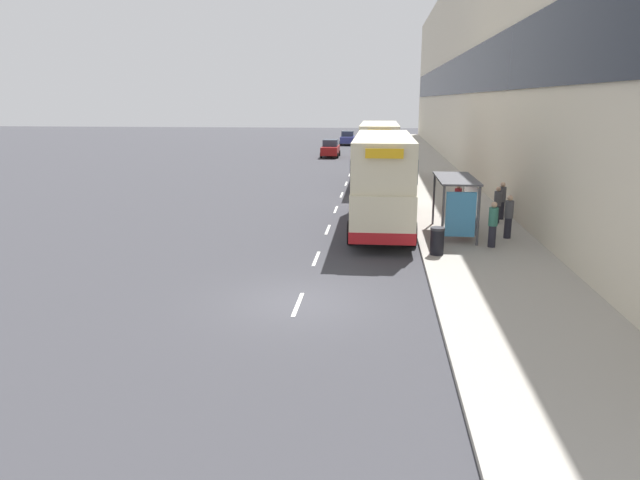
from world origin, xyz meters
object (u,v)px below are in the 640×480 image
Objects in this scene: pedestrian_2 at (458,201)px; pedestrian_3 at (509,216)px; double_decker_bus_near at (383,180)px; pedestrian_4 at (497,205)px; pedestrian_at_shelter at (502,200)px; car_0 at (348,138)px; litter_bin at (437,241)px; double_decker_bus_ahead at (379,153)px; pedestrian_1 at (493,224)px; bus_shelter at (460,196)px; car_1 at (330,148)px.

pedestrian_3 is (1.59, -3.96, 0.06)m from pedestrian_2.
double_decker_bus_near is 5.91× the size of pedestrian_4.
pedestrian_4 is (-0.40, -0.96, -0.04)m from pedestrian_at_shelter.
double_decker_bus_near is at bearing 94.89° from car_0.
pedestrian_2 reaches higher than litter_bin.
double_decker_bus_ahead reaches higher than pedestrian_1.
double_decker_bus_ahead is at bearing 96.43° from car_0.
bus_shelter is 4.00× the size of litter_bin.
double_decker_bus_near is 5.64× the size of pedestrian_at_shelter.
car_1 is 2.56× the size of pedestrian_2.
double_decker_bus_near reaches higher than car_0.
car_0 is at bearing 96.55° from litter_bin.
double_decker_bus_near is 2.55× the size of car_0.
pedestrian_at_shelter is at bearing 82.43° from pedestrian_3.
double_decker_bus_ahead is 19.20m from litter_bin.
pedestrian_1 is (9.64, -37.87, 0.18)m from car_1.
double_decker_bus_near reaches higher than bus_shelter.
bus_shelter is at bearing 120.11° from pedestrian_1.
pedestrian_1 reaches higher than pedestrian_4.
litter_bin is at bearing -83.21° from double_decker_bus_ahead.
pedestrian_3 is at bearing -70.99° from double_decker_bus_ahead.
bus_shelter is 2.43× the size of pedestrian_2.
car_1 is (-8.56, 36.02, -0.98)m from bus_shelter.
car_0 is at bearing 101.78° from pedestrian_at_shelter.
car_0 is 2.21× the size of pedestrian_1.
pedestrian_4 is (9.84, -50.05, 0.14)m from car_0.
double_decker_bus_near is at bearing -152.26° from pedestrian_2.
pedestrian_at_shelter is at bearing 101.78° from car_0.
bus_shelter is at bearing -77.54° from double_decker_bus_ahead.
car_0 is 0.92× the size of car_1.
car_1 is at bearing 105.58° from pedestrian_2.
bus_shelter is at bearing -127.17° from pedestrian_4.
pedestrian_1 is (4.56, -17.61, -1.21)m from double_decker_bus_ahead.
bus_shelter is at bearing -28.12° from double_decker_bus_near.
pedestrian_4 reaches higher than car_0.
car_0 is 54.02m from pedestrian_3.
double_decker_bus_near is 2.33× the size of car_1.
double_decker_bus_near is 5.61× the size of pedestrian_3.
bus_shelter reaches higher than litter_bin.
litter_bin is (-2.30, -1.38, -0.41)m from pedestrian_1.
double_decker_bus_ahead is 9.89× the size of litter_bin.
litter_bin is (2.08, -5.00, -1.61)m from double_decker_bus_near.
pedestrian_4 is (0.14, 3.10, -0.05)m from pedestrian_3.
pedestrian_2 is at bearing -177.23° from pedestrian_at_shelter.
bus_shelter is at bearing -123.84° from pedestrian_at_shelter.
double_decker_bus_near is 5.65m from litter_bin.
pedestrian_at_shelter is 1.06× the size of pedestrian_2.
pedestrian_4 is 1.66× the size of litter_bin.
pedestrian_3 is 1.05× the size of pedestrian_4.
double_decker_bus_ahead reaches higher than car_0.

